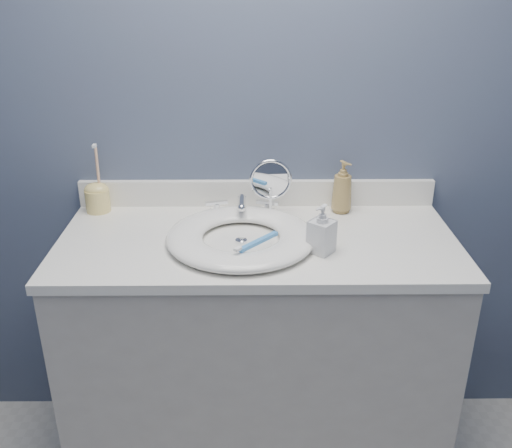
{
  "coord_description": "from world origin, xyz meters",
  "views": [
    {
      "loc": [
        -0.02,
        -0.6,
        1.64
      ],
      "look_at": [
        -0.01,
        0.94,
        0.94
      ],
      "focal_mm": 40.0,
      "sensor_mm": 36.0,
      "label": 1
    }
  ],
  "objects_px": {
    "soap_bottle_amber": "(342,187)",
    "makeup_mirror": "(271,186)",
    "soap_bottle_clear": "(322,229)",
    "toothbrush_holder": "(97,196)"
  },
  "relations": [
    {
      "from": "toothbrush_holder",
      "to": "soap_bottle_amber",
      "type": "bearing_deg",
      "value": -0.83
    },
    {
      "from": "soap_bottle_amber",
      "to": "toothbrush_holder",
      "type": "relative_size",
      "value": 0.76
    },
    {
      "from": "soap_bottle_amber",
      "to": "soap_bottle_clear",
      "type": "xyz_separation_m",
      "value": [
        -0.1,
        -0.3,
        -0.02
      ]
    },
    {
      "from": "soap_bottle_amber",
      "to": "makeup_mirror",
      "type": "bearing_deg",
      "value": 159.66
    },
    {
      "from": "soap_bottle_clear",
      "to": "toothbrush_holder",
      "type": "distance_m",
      "value": 0.79
    },
    {
      "from": "makeup_mirror",
      "to": "soap_bottle_clear",
      "type": "height_order",
      "value": "makeup_mirror"
    },
    {
      "from": "makeup_mirror",
      "to": "toothbrush_holder",
      "type": "relative_size",
      "value": 0.86
    },
    {
      "from": "soap_bottle_clear",
      "to": "makeup_mirror",
      "type": "bearing_deg",
      "value": 158.97
    },
    {
      "from": "makeup_mirror",
      "to": "soap_bottle_amber",
      "type": "height_order",
      "value": "makeup_mirror"
    },
    {
      "from": "makeup_mirror",
      "to": "toothbrush_holder",
      "type": "height_order",
      "value": "toothbrush_holder"
    }
  ]
}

